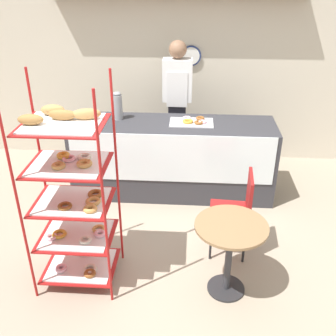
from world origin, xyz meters
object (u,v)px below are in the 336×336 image
(pastry_rack, at_px, (72,192))
(cafe_chair, at_px, (239,206))
(coffee_carafe, at_px, (118,106))
(donut_tray_counter, at_px, (193,122))
(person_worker, at_px, (177,102))
(cafe_table, at_px, (230,242))

(pastry_rack, xyz_separation_m, cafe_chair, (1.46, 0.46, -0.37))
(coffee_carafe, distance_m, donut_tray_counter, 0.93)
(person_worker, distance_m, cafe_table, 2.44)
(cafe_table, relative_size, cafe_chair, 0.81)
(cafe_chair, bearing_deg, coffee_carafe, -128.55)
(cafe_chair, relative_size, coffee_carafe, 2.58)
(pastry_rack, distance_m, donut_tray_counter, 1.93)
(person_worker, xyz_separation_m, cafe_table, (0.56, -2.33, -0.46))
(person_worker, distance_m, cafe_chair, 1.96)
(cafe_table, bearing_deg, cafe_chair, 77.51)
(pastry_rack, height_order, donut_tray_counter, pastry_rack)
(cafe_chair, height_order, donut_tray_counter, donut_tray_counter)
(person_worker, relative_size, coffee_carafe, 5.21)
(pastry_rack, relative_size, donut_tray_counter, 3.67)
(coffee_carafe, xyz_separation_m, donut_tray_counter, (0.91, -0.07, -0.15))
(person_worker, xyz_separation_m, donut_tray_counter, (0.21, -0.58, -0.05))
(person_worker, bearing_deg, cafe_table, -76.42)
(cafe_table, bearing_deg, coffee_carafe, 124.79)
(cafe_table, height_order, donut_tray_counter, donut_tray_counter)
(cafe_table, bearing_deg, person_worker, 103.58)
(cafe_chair, distance_m, coffee_carafe, 1.95)
(pastry_rack, height_order, cafe_chair, pastry_rack)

